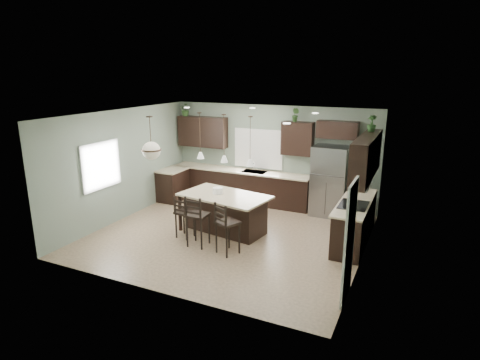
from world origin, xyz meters
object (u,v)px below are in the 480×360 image
serving_dish (218,191)px  plant_back_left (186,110)px  kitchen_island (225,214)px  bar_stool_left (185,217)px  bar_stool_center (198,220)px  refrigerator (330,181)px  bar_stool_right (228,228)px

serving_dish → plant_back_left: size_ratio=0.64×
kitchen_island → plant_back_left: (-2.52, 2.42, 2.12)m
serving_dish → bar_stool_left: 0.98m
kitchen_island → bar_stool_left: 0.95m
bar_stool_center → plant_back_left: (-2.34, 3.33, 2.01)m
bar_stool_left → serving_dish: bearing=59.6°
refrigerator → serving_dish: 3.08m
bar_stool_center → bar_stool_right: 0.77m
bar_stool_center → bar_stool_right: bearing=-7.4°
serving_dish → bar_stool_left: serving_dish is taller
bar_stool_left → kitchen_island: bearing=48.7°
bar_stool_center → bar_stool_right: bar_stool_center is taller
bar_stool_left → bar_stool_right: size_ratio=0.88×
kitchen_island → bar_stool_right: (0.58, -1.00, 0.10)m
refrigerator → kitchen_island: size_ratio=0.91×
serving_dish → plant_back_left: bearing=134.3°
refrigerator → bar_stool_center: refrigerator is taller
refrigerator → bar_stool_center: bearing=-123.9°
bar_stool_right → plant_back_left: bearing=156.2°
kitchen_island → serving_dish: bearing=-180.0°
bar_stool_right → plant_back_left: 5.04m
refrigerator → kitchen_island: refrigerator is taller
serving_dish → bar_stool_left: bearing=-125.6°
refrigerator → bar_stool_left: bearing=-132.1°
bar_stool_center → bar_stool_left: bearing=151.8°
refrigerator → bar_stool_left: (-2.63, -2.91, -0.43)m
refrigerator → serving_dish: bearing=-133.9°
kitchen_island → bar_stool_center: size_ratio=1.75×
serving_dish → bar_stool_center: size_ratio=0.21×
bar_stool_left → plant_back_left: size_ratio=2.66×
bar_stool_right → plant_back_left: (-3.10, 3.42, 2.02)m
serving_dish → bar_stool_center: bar_stool_center is taller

